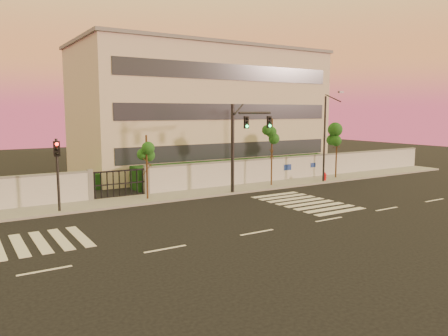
# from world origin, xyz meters

# --- Properties ---
(ground) EXTENTS (120.00, 120.00, 0.00)m
(ground) POSITION_xyz_m (0.00, 0.00, 0.00)
(ground) COLOR black
(ground) RESTS_ON ground
(sidewalk) EXTENTS (60.00, 3.00, 0.15)m
(sidewalk) POSITION_xyz_m (0.00, 10.50, 0.07)
(sidewalk) COLOR gray
(sidewalk) RESTS_ON ground
(perimeter_wall) EXTENTS (60.00, 0.36, 2.20)m
(perimeter_wall) POSITION_xyz_m (0.10, 12.00, 1.07)
(perimeter_wall) COLOR #B7B9BE
(perimeter_wall) RESTS_ON ground
(hedge_row) EXTENTS (41.00, 4.25, 1.80)m
(hedge_row) POSITION_xyz_m (1.17, 14.74, 0.82)
(hedge_row) COLOR black
(hedge_row) RESTS_ON ground
(institutional_building) EXTENTS (24.40, 12.40, 12.25)m
(institutional_building) POSITION_xyz_m (9.00, 21.99, 6.16)
(institutional_building) COLOR beige
(institutional_building) RESTS_ON ground
(road_markings) EXTENTS (57.00, 7.62, 0.02)m
(road_markings) POSITION_xyz_m (-1.58, 3.76, 0.01)
(road_markings) COLOR silver
(road_markings) RESTS_ON ground
(street_tree_d) EXTENTS (1.53, 1.22, 4.47)m
(street_tree_d) POSITION_xyz_m (-1.60, 10.34, 3.29)
(street_tree_d) COLOR #382314
(street_tree_d) RESTS_ON ground
(street_tree_e) EXTENTS (1.51, 1.21, 5.48)m
(street_tree_e) POSITION_xyz_m (8.94, 10.20, 4.03)
(street_tree_e) COLOR #382314
(street_tree_e) RESTS_ON ground
(street_tree_f) EXTENTS (1.63, 1.30, 4.77)m
(street_tree_f) POSITION_xyz_m (16.43, 10.41, 3.51)
(street_tree_f) COLOR #382314
(street_tree_f) RESTS_ON ground
(traffic_signal_main) EXTENTS (4.06, 1.49, 6.55)m
(traffic_signal_main) POSITION_xyz_m (5.41, 9.25, 4.14)
(traffic_signal_main) COLOR black
(traffic_signal_main) RESTS_ON ground
(traffic_signal_secondary) EXTENTS (0.35, 0.34, 4.45)m
(traffic_signal_secondary) POSITION_xyz_m (-7.50, 9.60, 2.82)
(traffic_signal_secondary) COLOR black
(traffic_signal_secondary) RESTS_ON ground
(streetlight_east) EXTENTS (0.46, 1.84, 7.63)m
(streetlight_east) POSITION_xyz_m (13.91, 9.27, 4.12)
(streetlight_east) COLOR black
(streetlight_east) RESTS_ON ground
(fire_hydrant) EXTENTS (0.33, 0.31, 0.83)m
(fire_hydrant) POSITION_xyz_m (14.30, 9.65, 0.42)
(fire_hydrant) COLOR red
(fire_hydrant) RESTS_ON ground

